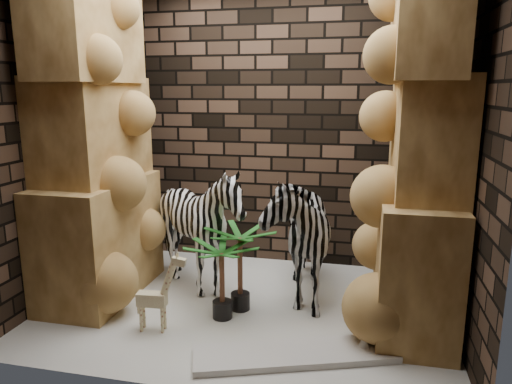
% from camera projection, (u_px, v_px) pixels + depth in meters
% --- Properties ---
extents(floor, '(3.50, 3.50, 0.00)m').
position_uv_depth(floor, '(244.00, 307.00, 4.25)').
color(floor, silver).
rests_on(floor, ground).
extents(wall_back, '(3.50, 0.00, 3.50)m').
position_uv_depth(wall_back, '(272.00, 129.00, 5.12)').
color(wall_back, black).
rests_on(wall_back, ground).
extents(wall_front, '(3.50, 0.00, 3.50)m').
position_uv_depth(wall_front, '(191.00, 163.00, 2.74)').
color(wall_front, black).
rests_on(wall_front, ground).
extents(wall_left, '(0.00, 3.00, 3.00)m').
position_uv_depth(wall_left, '(58.00, 136.00, 4.31)').
color(wall_left, black).
rests_on(wall_left, ground).
extents(wall_right, '(0.00, 3.00, 3.00)m').
position_uv_depth(wall_right, '(468.00, 146.00, 3.56)').
color(wall_right, black).
rests_on(wall_right, ground).
extents(rock_pillar_left, '(0.68, 1.30, 3.00)m').
position_uv_depth(rock_pillar_left, '(92.00, 137.00, 4.23)').
color(rock_pillar_left, '#DFB76A').
rests_on(rock_pillar_left, floor).
extents(rock_pillar_right, '(0.58, 1.25, 3.00)m').
position_uv_depth(rock_pillar_right, '(422.00, 145.00, 3.63)').
color(rock_pillar_right, '#DFB76A').
rests_on(rock_pillar_right, floor).
extents(zebra_right, '(0.88, 1.32, 1.44)m').
position_uv_depth(zebra_right, '(295.00, 221.00, 4.36)').
color(zebra_right, white).
rests_on(zebra_right, floor).
extents(zebra_left, '(1.16, 1.37, 1.14)m').
position_uv_depth(zebra_left, '(201.00, 234.00, 4.47)').
color(zebra_left, white).
rests_on(zebra_left, floor).
extents(giraffe_toy, '(0.36, 0.15, 0.69)m').
position_uv_depth(giraffe_toy, '(152.00, 291.00, 3.77)').
color(giraffe_toy, beige).
rests_on(giraffe_toy, floor).
extents(palm_front, '(0.36, 0.36, 0.76)m').
position_uv_depth(palm_front, '(240.00, 269.00, 4.13)').
color(palm_front, '#1A4815').
rests_on(palm_front, floor).
extents(palm_back, '(0.36, 0.36, 0.68)m').
position_uv_depth(palm_back, '(222.00, 280.00, 3.98)').
color(palm_back, '#1A4815').
rests_on(palm_back, floor).
extents(surfboard, '(1.52, 0.84, 0.05)m').
position_uv_depth(surfboard, '(295.00, 354.00, 3.45)').
color(surfboard, silver).
rests_on(surfboard, floor).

